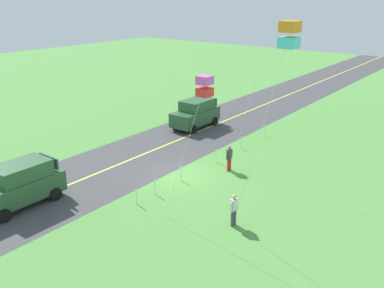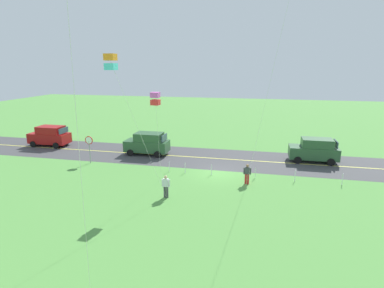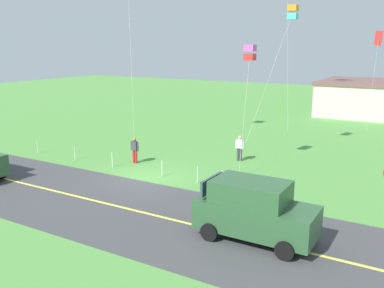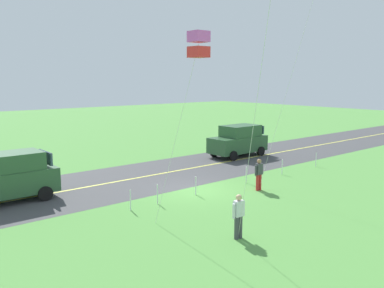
% 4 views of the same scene
% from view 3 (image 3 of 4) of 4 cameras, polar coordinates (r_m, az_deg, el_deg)
% --- Properties ---
extents(ground_plane, '(120.00, 120.00, 0.10)m').
position_cam_3_polar(ground_plane, '(23.08, -6.21, -4.75)').
color(ground_plane, '#549342').
extents(asphalt_road, '(120.00, 7.00, 0.00)m').
position_cam_3_polar(asphalt_road, '(20.18, -13.02, -7.55)').
color(asphalt_road, '#424244').
rests_on(asphalt_road, ground).
extents(road_centre_stripe, '(120.00, 0.16, 0.00)m').
position_cam_3_polar(road_centre_stripe, '(20.18, -13.02, -7.54)').
color(road_centre_stripe, '#E5E04C').
rests_on(road_centre_stripe, asphalt_road).
extents(car_suv_foreground, '(4.40, 2.12, 2.24)m').
position_cam_3_polar(car_suv_foreground, '(15.77, 8.47, -8.86)').
color(car_suv_foreground, '#2D5633').
rests_on(car_suv_foreground, ground).
extents(person_adult_near, '(0.58, 0.22, 1.60)m').
position_cam_3_polar(person_adult_near, '(26.26, 6.49, -0.46)').
color(person_adult_near, '#3F3F47').
rests_on(person_adult_near, ground).
extents(person_adult_companion, '(0.58, 0.22, 1.60)m').
position_cam_3_polar(person_adult_companion, '(25.84, -7.80, -0.73)').
color(person_adult_companion, red).
rests_on(person_adult_companion, ground).
extents(kite_red_low, '(2.28, 3.33, 9.48)m').
position_cam_3_polar(kite_red_low, '(27.74, 13.54, 16.98)').
color(kite_red_low, silver).
rests_on(kite_red_low, ground).
extents(kite_yellow_high, '(0.70, 2.36, 7.10)m').
position_cam_3_polar(kite_yellow_high, '(24.18, 7.89, 12.19)').
color(kite_yellow_high, silver).
rests_on(kite_yellow_high, ground).
extents(kite_green_far, '(0.72, 2.12, 8.28)m').
position_cam_3_polar(kite_green_far, '(39.27, 24.01, 12.80)').
color(kite_green_far, silver).
rests_on(kite_green_far, ground).
extents(fence_post_0, '(0.05, 0.05, 0.90)m').
position_cam_3_polar(fence_post_0, '(29.87, -20.28, -0.36)').
color(fence_post_0, silver).
rests_on(fence_post_0, ground).
extents(fence_post_1, '(0.05, 0.05, 0.90)m').
position_cam_3_polar(fence_post_1, '(27.35, -15.66, -1.22)').
color(fence_post_1, silver).
rests_on(fence_post_1, ground).
extents(fence_post_2, '(0.05, 0.05, 0.90)m').
position_cam_3_polar(fence_post_2, '(25.28, -10.79, -2.13)').
color(fence_post_2, silver).
rests_on(fence_post_2, ground).
extents(fence_post_3, '(0.05, 0.05, 0.90)m').
position_cam_3_polar(fence_post_3, '(23.16, -4.10, -3.34)').
color(fence_post_3, silver).
rests_on(fence_post_3, ground).
extents(fence_post_4, '(0.05, 0.05, 0.90)m').
position_cam_3_polar(fence_post_4, '(22.02, 0.75, -4.19)').
color(fence_post_4, silver).
rests_on(fence_post_4, ground).
extents(fence_post_5, '(0.05, 0.05, 0.90)m').
position_cam_3_polar(fence_post_5, '(21.40, 4.02, -4.75)').
color(fence_post_5, silver).
rests_on(fence_post_5, ground).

